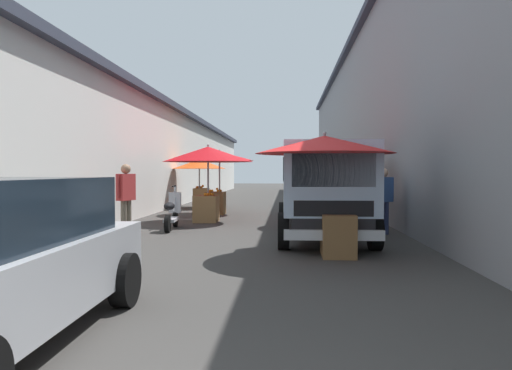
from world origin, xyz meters
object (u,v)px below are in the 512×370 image
Objects in this scene: fruit_stall_mid_lane at (334,156)px; vendor_in_shade at (126,194)px; delivery_truck at (326,194)px; fruit_stall_far_right at (200,169)px; fruit_stall_near_right at (208,161)px; fruit_stall_far_left at (327,158)px; vendor_by_crates at (383,196)px; parked_scooter at (172,212)px; fruit_stall_near_left at (219,164)px.

fruit_stall_mid_lane is 1.48× the size of vendor_in_shade.
fruit_stall_far_right is at bearing 24.58° from delivery_truck.
fruit_stall_far_right is 5.69m from fruit_stall_near_right.
fruit_stall_far_left is at bearing -150.90° from fruit_stall_near_right.
fruit_stall_far_left reaches higher than vendor_by_crates.
parked_scooter is at bearing -33.53° from vendor_in_shade.
fruit_stall_near_right is (5.53, 3.08, 0.09)m from fruit_stall_far_left.
fruit_stall_mid_lane is 1.48× the size of parked_scooter.
vendor_by_crates is 0.94× the size of vendor_in_shade.
fruit_stall_near_left is 7.61m from delivery_truck.
vendor_by_crates is at bearing -28.55° from fruit_stall_far_left.
fruit_stall_near_right is 0.55× the size of delivery_truck.
fruit_stall_near_left is at bearing 20.98° from fruit_stall_far_left.
vendor_by_crates is 0.94× the size of parked_scooter.
delivery_truck is (-9.76, -4.47, -0.58)m from fruit_stall_far_right.
vendor_in_shade is at bearing 95.41° from vendor_by_crates.
fruit_stall_near_left reaches higher than fruit_stall_far_left.
fruit_stall_near_right is 2.48m from parked_scooter.
vendor_in_shade is (-0.58, 6.09, 0.07)m from vendor_by_crates.
vendor_by_crates is (-5.21, -4.73, -0.86)m from fruit_stall_near_left.
delivery_truck is at bearing -155.42° from fruit_stall_far_right.
fruit_stall_far_left reaches higher than parked_scooter.
fruit_stall_near_right reaches higher than delivery_truck.
vendor_in_shade is (1.06, 4.59, -0.06)m from delivery_truck.
fruit_stall_near_left is 3.17m from fruit_stall_far_right.
fruit_stall_near_left is 2.63m from fruit_stall_near_right.
fruit_stall_far_right is 8.04m from fruit_stall_mid_lane.
fruit_stall_far_left is 0.50× the size of delivery_truck.
fruit_stall_near_right is 5.42m from vendor_by_crates.
vendor_in_shade is 1.00× the size of parked_scooter.
fruit_stall_far_right is 11.90m from fruit_stall_far_left.
vendor_by_crates is at bearing -151.50° from fruit_stall_mid_lane.
fruit_stall_near_left is 0.90× the size of fruit_stall_near_right.
fruit_stall_far_left reaches higher than fruit_stall_far_right.
fruit_stall_far_left is at bearing 175.61° from delivery_truck.
delivery_truck is at bearing -120.79° from parked_scooter.
delivery_truck is (-3.46, 0.52, -0.91)m from fruit_stall_mid_lane.
parked_scooter is (-1.96, 0.62, -1.39)m from fruit_stall_near_right.
delivery_truck is 2.23m from vendor_by_crates.
parked_scooter is (3.57, 3.70, -1.30)m from fruit_stall_far_left.
fruit_stall_far_left is 1.48× the size of vendor_in_shade.
fruit_stall_mid_lane reaches higher than fruit_stall_far_right.
fruit_stall_near_left is 0.98× the size of fruit_stall_far_left.
delivery_truck is 4.71m from vendor_in_shade.
fruit_stall_mid_lane reaches higher than delivery_truck.
fruit_stall_near_right is (-5.54, -1.29, 0.22)m from fruit_stall_far_right.
parked_scooter is at bearing 83.31° from vendor_by_crates.
vendor_in_shade is (-2.39, 5.11, -0.96)m from fruit_stall_mid_lane.
fruit_stall_far_left is 4.81m from fruit_stall_mid_lane.
fruit_stall_far_right is at bearing 5.10° from parked_scooter.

